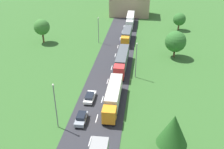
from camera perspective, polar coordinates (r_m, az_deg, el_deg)
name	(u,v)px	position (r m, az deg, el deg)	size (l,w,h in m)	color
road	(93,130)	(46.56, -4.14, -12.14)	(10.00, 140.00, 0.06)	#2B2B30
lane_marking_centre	(91,139)	(44.95, -4.70, -13.90)	(0.16, 123.73, 0.01)	white
truck_second	(113,96)	(51.40, 0.26, -4.70)	(2.56, 13.46, 3.60)	orange
truck_third	(122,60)	(65.37, 2.16, 3.13)	(2.59, 14.41, 3.75)	red
truck_fourth	(127,35)	(82.57, 3.23, 8.61)	(2.62, 11.84, 3.58)	orange
truck_fifth	(130,20)	(98.40, 4.04, 11.96)	(2.73, 13.37, 3.75)	white
car_third	(81,118)	(48.04, -6.78, -9.50)	(1.82, 4.15, 1.57)	#8C939E
car_fourth	(90,97)	(53.66, -4.91, -4.94)	(1.87, 4.52, 1.37)	white
lamppost_second	(55,104)	(45.20, -12.35, -6.37)	(0.36, 0.36, 8.92)	slate
lamppost_third	(136,59)	(60.21, 5.33, 3.47)	(0.36, 0.36, 8.80)	slate
lamppost_fourth	(98,29)	(80.63, -3.01, 9.97)	(0.36, 0.36, 8.21)	slate
tree_oak	(176,42)	(72.77, 13.79, 7.05)	(5.73, 5.73, 7.45)	#513823
tree_birch	(42,27)	(83.77, -15.17, 10.03)	(4.87, 4.87, 7.44)	#513823
tree_maple	(179,19)	(95.59, 14.60, 11.66)	(4.37, 4.37, 6.06)	#513823
tree_elm	(173,130)	(40.26, 13.30, -11.75)	(4.72, 4.72, 7.42)	#513823
distant_building	(130,3)	(111.16, 3.97, 15.39)	(16.09, 9.85, 9.89)	#9E846B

